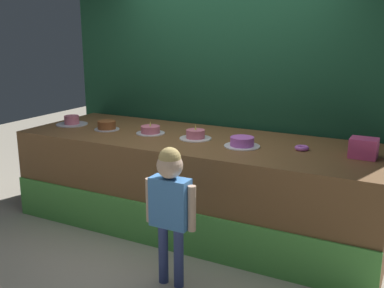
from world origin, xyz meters
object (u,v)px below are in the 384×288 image
Objects in this scene: cake_left at (107,126)px; cake_far_right at (242,142)px; child_figure at (170,198)px; cake_far_left at (72,121)px; donut at (302,148)px; pink_box at (364,148)px; cake_right at (195,135)px; cake_center at (150,130)px.

cake_far_right is (1.55, 0.00, -0.00)m from cake_left.
child_figure is 2.16m from cake_far_left.
cake_far_left is at bearing -177.54° from donut.
child_figure is 1.72m from cake_left.
child_figure is 8.96× the size of donut.
cake_right is (-1.55, -0.06, -0.04)m from pink_box.
pink_box is 1.77× the size of donut.
donut is (0.69, 1.14, 0.21)m from child_figure.
cake_center is (-0.86, 1.06, 0.23)m from child_figure.
pink_box is at bearing 7.16° from cake_far_right.
child_figure reaches higher than cake_left.
cake_far_left is 2.06m from cake_far_right.
cake_far_right is at bearing -165.30° from donut.
pink_box is 0.67× the size of cake_far_right.
child_figure is 1.35m from donut.
cake_left is 1.55m from cake_far_right.
cake_center reaches higher than cake_far_right.
cake_right is at bearing -176.27° from donut.
cake_center is 0.89× the size of cake_far_right.
cake_far_right is (-0.52, -0.14, 0.02)m from donut.
donut is 0.38× the size of cake_far_right.
cake_left is at bearing -176.13° from donut.
pink_box is at bearing 43.29° from child_figure.
cake_center is at bearing 6.55° from cake_left.
child_figure is at bearing -72.24° from cake_right.
cake_center is at bearing -178.55° from cake_right.
cake_far_left is (-2.58, -0.11, 0.02)m from donut.
pink_box reaches higher than cake_far_right.
child_figure reaches higher than donut.
child_figure reaches higher than cake_right.
cake_left is (-2.06, -0.14, 0.02)m from donut.
cake_left is at bearing 143.97° from child_figure.
pink_box is 1.04m from cake_far_right.
cake_far_left is 1.19× the size of cake_center.
child_figure is 3.19× the size of cake_far_left.
donut is 0.42× the size of cake_center.
cake_far_left is at bearing -178.39° from cake_right.
child_figure is 1.38m from cake_center.
cake_center is (0.52, 0.06, -0.01)m from cake_left.
child_figure is 3.56× the size of cake_right.
child_figure is at bearing -36.03° from cake_left.
cake_far_left is at bearing 179.32° from cake_far_right.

